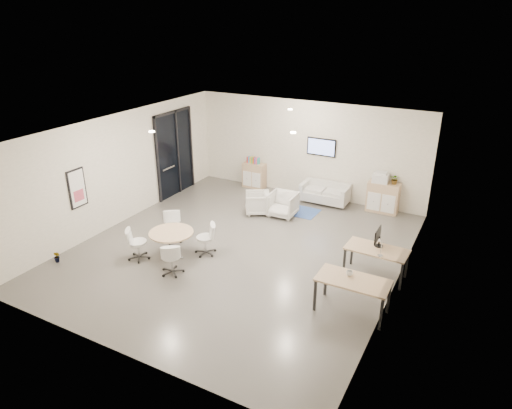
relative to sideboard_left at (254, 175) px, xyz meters
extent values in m
cube|color=#5A5752|center=(1.88, -4.27, -0.84)|extent=(8.00, 9.00, 0.80)
cube|color=white|center=(1.88, -4.27, 3.16)|extent=(8.00, 9.00, 0.80)
cube|color=white|center=(1.88, 0.63, 1.16)|extent=(8.00, 0.80, 3.20)
cube|color=white|center=(1.88, -9.17, 1.16)|extent=(8.00, 0.80, 3.20)
cube|color=white|center=(-2.52, -4.27, 1.16)|extent=(0.80, 9.00, 3.20)
cube|color=white|center=(6.28, -4.27, 1.16)|extent=(0.80, 9.00, 3.20)
cube|color=black|center=(-2.08, -1.77, 0.98)|extent=(0.02, 1.90, 2.85)
cube|color=black|center=(-2.06, -1.77, 2.37)|extent=(0.06, 1.90, 0.08)
cube|color=black|center=(-2.06, -2.68, 0.98)|extent=(0.06, 0.08, 2.85)
cube|color=black|center=(-2.06, -0.86, 0.98)|extent=(0.06, 0.08, 2.85)
cube|color=black|center=(-2.06, -1.62, 0.98)|extent=(0.06, 0.07, 2.85)
cube|color=#B2B2B7|center=(-2.02, -2.22, 0.61)|extent=(0.04, 0.60, 0.05)
cube|color=black|center=(-2.10, -5.87, 1.11)|extent=(0.04, 0.54, 1.04)
cube|color=white|center=(-2.07, -5.87, 1.11)|extent=(0.01, 0.46, 0.96)
cube|color=#C1475D|center=(-2.07, -5.87, 0.91)|extent=(0.01, 0.32, 0.30)
cube|color=black|center=(2.38, 0.20, 1.31)|extent=(0.98, 0.05, 0.58)
cube|color=#8DA6F4|center=(2.38, 0.17, 1.31)|extent=(0.90, 0.01, 0.50)
cylinder|color=#FFEAC6|center=(0.08, -5.27, 2.74)|extent=(0.14, 0.14, 0.03)
cylinder|color=#FFEAC6|center=(3.08, -3.77, 2.74)|extent=(0.14, 0.14, 0.03)
cylinder|color=#FFEAC6|center=(1.88, -1.27, 2.74)|extent=(0.14, 0.14, 0.03)
cube|color=tan|center=(0.00, 0.00, 0.00)|extent=(0.79, 0.39, 0.89)
cube|color=white|center=(-0.18, -0.20, -0.09)|extent=(0.33, 0.02, 0.53)
cube|color=white|center=(0.18, -0.20, -0.09)|extent=(0.33, 0.02, 0.53)
cube|color=tan|center=(4.57, -0.02, 0.04)|extent=(0.96, 0.45, 0.96)
cube|color=white|center=(4.34, -0.26, -0.06)|extent=(0.40, 0.02, 0.58)
cube|color=white|center=(4.79, -0.26, -0.06)|extent=(0.40, 0.02, 0.58)
cube|color=red|center=(-0.25, 0.00, 0.56)|extent=(0.04, 0.14, 0.22)
cube|color=#337FCC|center=(-0.19, 0.00, 0.56)|extent=(0.04, 0.14, 0.22)
cube|color=gold|center=(-0.13, 0.00, 0.56)|extent=(0.04, 0.14, 0.22)
cube|color=#4CB24C|center=(-0.07, 0.00, 0.56)|extent=(0.04, 0.14, 0.22)
cube|color=#CC6619|center=(-0.01, 0.00, 0.56)|extent=(0.04, 0.14, 0.22)
cube|color=purple|center=(0.05, 0.00, 0.56)|extent=(0.04, 0.14, 0.22)
cube|color=#E54C7F|center=(0.11, 0.00, 0.56)|extent=(0.04, 0.14, 0.22)
cube|color=teal|center=(0.17, 0.00, 0.56)|extent=(0.04, 0.14, 0.22)
cube|color=white|center=(4.43, -0.02, 0.66)|extent=(0.50, 0.43, 0.27)
cube|color=white|center=(4.43, -0.02, 0.82)|extent=(0.37, 0.32, 0.06)
cube|color=beige|center=(2.73, -0.20, -0.20)|extent=(1.55, 0.78, 0.29)
cube|color=beige|center=(2.73, 0.10, 0.09)|extent=(1.54, 0.19, 0.29)
cube|color=beige|center=(2.03, -0.20, -0.06)|extent=(0.14, 0.77, 0.58)
cube|color=beige|center=(3.43, -0.20, -0.06)|extent=(0.14, 0.77, 0.58)
cube|color=#305193|center=(2.19, -1.23, -0.44)|extent=(1.35, 0.92, 0.01)
imported|color=beige|center=(1.17, -1.96, -0.07)|extent=(0.94, 0.96, 0.74)
imported|color=beige|center=(1.95, -1.78, -0.03)|extent=(0.82, 0.77, 0.82)
cube|color=tan|center=(5.36, -3.93, 0.28)|extent=(1.44, 0.76, 0.04)
cube|color=black|center=(4.70, -4.24, -0.09)|extent=(0.05, 0.05, 0.70)
cube|color=black|center=(6.02, -4.24, -0.09)|extent=(0.05, 0.05, 0.70)
cube|color=black|center=(4.70, -3.63, -0.09)|extent=(0.05, 0.05, 0.70)
cube|color=black|center=(6.02, -3.63, -0.09)|extent=(0.05, 0.05, 0.70)
cube|color=tan|center=(5.28, -5.53, 0.31)|extent=(1.48, 0.74, 0.04)
cube|color=black|center=(4.59, -5.85, -0.08)|extent=(0.05, 0.05, 0.73)
cube|color=black|center=(5.97, -5.85, -0.08)|extent=(0.05, 0.05, 0.73)
cube|color=black|center=(4.59, -5.22, -0.08)|extent=(0.05, 0.05, 0.73)
cube|color=black|center=(5.97, -5.22, -0.08)|extent=(0.05, 0.05, 0.73)
cylinder|color=black|center=(5.36, -3.78, 0.31)|extent=(0.20, 0.20, 0.02)
cube|color=black|center=(5.36, -3.78, 0.43)|extent=(0.04, 0.03, 0.24)
cube|color=black|center=(5.31, -3.78, 0.58)|extent=(0.03, 0.50, 0.32)
cylinder|color=tan|center=(0.53, -5.40, 0.22)|extent=(1.12, 1.12, 0.04)
cylinder|color=#B2B2B7|center=(0.53, -5.40, -0.12)|extent=(0.10, 0.10, 0.65)
cube|color=#B2B2B7|center=(0.53, -5.40, -0.43)|extent=(0.66, 0.06, 0.03)
cube|color=#B2B2B7|center=(0.53, -5.40, -0.43)|extent=(0.06, 0.66, 0.03)
imported|color=#3F7F3F|center=(4.86, 0.00, 0.64)|extent=(0.31, 0.34, 0.25)
imported|color=#3F7F3F|center=(-1.82, -7.02, -0.37)|extent=(0.18, 0.31, 0.14)
imported|color=white|center=(5.16, -5.41, 0.40)|extent=(0.16, 0.14, 0.13)
camera|label=1|loc=(7.28, -13.47, 5.35)|focal=32.00mm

